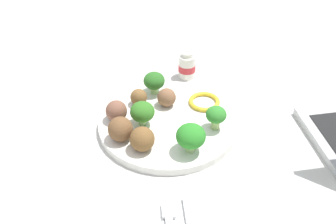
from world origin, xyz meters
TOP-DOWN VIEW (x-y plane):
  - ground_plane at (0.00, 0.00)m, footprint 4.00×4.00m
  - plate at (0.00, 0.00)m, footprint 0.28×0.28m
  - broccoli_floret_back_left at (-0.09, -0.04)m, footprint 0.05×0.05m
  - broccoli_floret_front_left at (-0.01, 0.05)m, footprint 0.05×0.05m
  - broccoli_floret_mid_left at (-0.03, -0.09)m, footprint 0.04×0.04m
  - broccoli_floret_front_right at (0.10, 0.02)m, footprint 0.05×0.05m
  - meatball_back_right at (0.01, 0.10)m, footprint 0.04×0.04m
  - meatball_mid_left at (0.05, -0.00)m, footprint 0.04×0.04m
  - meatball_back_left at (-0.08, 0.05)m, footprint 0.05×0.05m
  - meatball_mid_right at (-0.05, 0.09)m, footprint 0.05×0.05m
  - meatball_near_rim at (0.06, 0.06)m, footprint 0.04×0.04m
  - pepper_ring_back_right at (0.05, -0.08)m, footprint 0.08×0.08m
  - yogurt_bottle at (0.18, -0.05)m, footprint 0.04×0.04m

SIDE VIEW (x-z plane):
  - ground_plane at x=0.00m, z-range 0.00..0.00m
  - plate at x=0.00m, z-range 0.00..0.02m
  - pepper_ring_back_right at x=0.05m, z-range 0.02..0.03m
  - yogurt_bottle at x=0.18m, z-range 0.00..0.06m
  - meatball_near_rim at x=0.06m, z-range 0.02..0.05m
  - meatball_mid_left at x=0.05m, z-range 0.02..0.06m
  - meatball_back_right at x=0.01m, z-range 0.02..0.06m
  - meatball_back_left at x=-0.08m, z-range 0.02..0.06m
  - meatball_mid_right at x=-0.05m, z-range 0.02..0.06m
  - broccoli_floret_front_right at x=0.10m, z-range 0.02..0.07m
  - broccoli_floret_front_left at x=-0.01m, z-range 0.02..0.07m
  - broccoli_floret_mid_left at x=-0.03m, z-range 0.02..0.07m
  - broccoli_floret_back_left at x=-0.09m, z-range 0.02..0.08m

